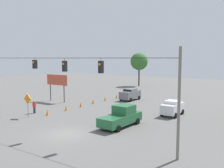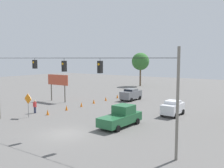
{
  "view_description": "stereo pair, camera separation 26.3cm",
  "coord_description": "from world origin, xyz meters",
  "views": [
    {
      "loc": [
        -15.81,
        16.25,
        6.93
      ],
      "look_at": [
        -0.61,
        -6.7,
        4.08
      ],
      "focal_mm": 40.0,
      "sensor_mm": 36.0,
      "label": 1
    },
    {
      "loc": [
        -16.03,
        16.1,
        6.93
      ],
      "look_at": [
        -0.61,
        -6.7,
        4.08
      ],
      "focal_mm": 40.0,
      "sensor_mm": 36.0,
      "label": 2
    }
  ],
  "objects": [
    {
      "name": "sedan_white_oncoming_far",
      "position": [
        -5.47,
        -12.71,
        0.95
      ],
      "size": [
        1.96,
        3.84,
        1.82
      ],
      "color": "silver",
      "rests_on": "ground_plane"
    },
    {
      "name": "traffic_cone_third",
      "position": [
        7.27,
        -10.54,
        0.34
      ],
      "size": [
        0.33,
        0.33,
        0.69
      ],
      "primitive_type": "cone",
      "color": "orange",
      "rests_on": "ground_plane"
    },
    {
      "name": "ground_plane",
      "position": [
        0.0,
        0.0,
        0.0
      ],
      "size": [
        140.0,
        140.0,
        0.0
      ],
      "primitive_type": "plane",
      "color": "#605E5B"
    },
    {
      "name": "traffic_cone_nearest",
      "position": [
        7.27,
        -4.3,
        0.34
      ],
      "size": [
        0.33,
        0.33,
        0.69
      ],
      "primitive_type": "cone",
      "color": "orange",
      "rests_on": "ground_plane"
    },
    {
      "name": "overhead_signal_span",
      "position": [
        -0.07,
        0.02,
        4.77
      ],
      "size": [
        21.11,
        0.38,
        7.71
      ],
      "color": "slate",
      "rests_on": "ground_plane"
    },
    {
      "name": "traffic_cone_farthest",
      "position": [
        7.29,
        -20.04,
        0.34
      ],
      "size": [
        0.33,
        0.33,
        0.69
      ],
      "primitive_type": "cone",
      "color": "orange",
      "rests_on": "ground_plane"
    },
    {
      "name": "sedan_grey_withflow_far",
      "position": [
        4.25,
        -19.49,
        0.99
      ],
      "size": [
        2.21,
        4.19,
        1.9
      ],
      "color": "slate",
      "rests_on": "ground_plane"
    },
    {
      "name": "tree_horizon_left",
      "position": [
        12.98,
        -39.46,
        6.09
      ],
      "size": [
        4.33,
        4.33,
        8.29
      ],
      "color": "brown",
      "rests_on": "ground_plane"
    },
    {
      "name": "pickup_truck_green_crossing_near",
      "position": [
        -2.8,
        -5.12,
        0.98
      ],
      "size": [
        2.43,
        5.45,
        2.12
      ],
      "color": "#236038",
      "rests_on": "ground_plane"
    },
    {
      "name": "traffic_cone_fourth",
      "position": [
        7.46,
        -13.64,
        0.34
      ],
      "size": [
        0.33,
        0.33,
        0.69
      ],
      "primitive_type": "cone",
      "color": "orange",
      "rests_on": "ground_plane"
    },
    {
      "name": "pedestrian",
      "position": [
        9.47,
        -4.16,
        0.83
      ],
      "size": [
        0.4,
        0.28,
        1.66
      ],
      "color": "#2D334C",
      "rests_on": "ground_plane"
    },
    {
      "name": "traffic_cone_second",
      "position": [
        7.33,
        -7.6,
        0.34
      ],
      "size": [
        0.33,
        0.33,
        0.69
      ],
      "primitive_type": "cone",
      "color": "orange",
      "rests_on": "ground_plane"
    },
    {
      "name": "work_zone_sign",
      "position": [
        8.28,
        -2.27,
        1.99
      ],
      "size": [
        1.27,
        0.06,
        2.84
      ],
      "color": "slate",
      "rests_on": "ground_plane"
    },
    {
      "name": "traffic_cone_fifth",
      "position": [
        7.42,
        -16.75,
        0.34
      ],
      "size": [
        0.33,
        0.33,
        0.69
      ],
      "primitive_type": "cone",
      "color": "orange",
      "rests_on": "ground_plane"
    },
    {
      "name": "roadside_billboard",
      "position": [
        13.37,
        -11.88,
        3.19
      ],
      "size": [
        4.37,
        0.16,
        4.31
      ],
      "color": "#4C473D",
      "rests_on": "ground_plane"
    }
  ]
}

